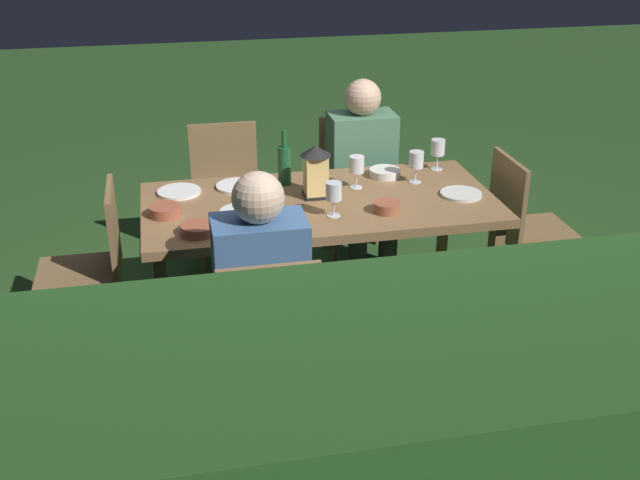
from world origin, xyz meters
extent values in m
plane|color=#26471E|center=(0.00, 0.00, 0.00)|extent=(16.00, 16.00, 0.00)
cube|color=olive|center=(0.00, 0.00, 0.70)|extent=(1.74, 0.85, 0.04)
cube|color=olive|center=(-0.80, -0.36, 0.34)|extent=(0.05, 0.05, 0.68)
cube|color=olive|center=(0.80, -0.36, 0.34)|extent=(0.05, 0.05, 0.68)
cube|color=olive|center=(-0.80, 0.36, 0.34)|extent=(0.05, 0.05, 0.68)
cube|color=olive|center=(0.80, 0.36, 0.34)|extent=(0.05, 0.05, 0.68)
cube|color=brown|center=(-1.19, 0.00, 0.43)|extent=(0.40, 0.42, 0.03)
cube|color=brown|center=(-1.00, 0.00, 0.66)|extent=(0.03, 0.40, 0.42)
cylinder|color=brown|center=(-1.36, -0.18, 0.21)|extent=(0.03, 0.03, 0.42)
cylinder|color=brown|center=(-1.36, 0.18, 0.21)|extent=(0.03, 0.03, 0.42)
cylinder|color=brown|center=(-1.02, -0.18, 0.21)|extent=(0.03, 0.03, 0.42)
cylinder|color=brown|center=(-1.02, 0.18, 0.21)|extent=(0.03, 0.03, 0.42)
cube|color=brown|center=(1.19, 0.00, 0.43)|extent=(0.40, 0.42, 0.03)
cube|color=brown|center=(1.00, 0.00, 0.66)|extent=(0.03, 0.40, 0.42)
cylinder|color=brown|center=(1.36, 0.18, 0.21)|extent=(0.03, 0.03, 0.42)
cylinder|color=brown|center=(1.36, -0.18, 0.21)|extent=(0.03, 0.03, 0.42)
cylinder|color=brown|center=(1.02, 0.18, 0.21)|extent=(0.03, 0.03, 0.42)
cylinder|color=brown|center=(1.02, -0.18, 0.21)|extent=(0.03, 0.03, 0.42)
cube|color=brown|center=(0.39, 0.75, 0.43)|extent=(0.42, 0.40, 0.03)
cube|color=brown|center=(0.39, 0.93, 0.66)|extent=(0.40, 0.03, 0.42)
cylinder|color=brown|center=(0.57, 0.58, 0.21)|extent=(0.03, 0.03, 0.42)
cylinder|color=brown|center=(0.21, 0.58, 0.21)|extent=(0.03, 0.03, 0.42)
cylinder|color=brown|center=(0.57, 0.92, 0.21)|extent=(0.03, 0.03, 0.42)
cylinder|color=brown|center=(0.21, 0.92, 0.21)|extent=(0.03, 0.03, 0.42)
cube|color=#426699|center=(0.39, 0.69, 0.70)|extent=(0.38, 0.24, 0.50)
sphere|color=beige|center=(0.39, 0.69, 1.04)|extent=(0.21, 0.21, 0.21)
cylinder|color=#426699|center=(0.48, 0.55, 0.46)|extent=(0.13, 0.36, 0.13)
cylinder|color=#426699|center=(0.30, 0.55, 0.46)|extent=(0.13, 0.36, 0.13)
cylinder|color=#333338|center=(0.48, 0.39, 0.23)|extent=(0.11, 0.11, 0.45)
cylinder|color=#333338|center=(0.30, 0.39, 0.23)|extent=(0.11, 0.11, 0.45)
cube|color=brown|center=(-0.39, -0.75, 0.43)|extent=(0.42, 0.40, 0.03)
cube|color=brown|center=(-0.39, -0.93, 0.66)|extent=(0.40, 0.02, 0.42)
cylinder|color=brown|center=(-0.57, -0.58, 0.21)|extent=(0.03, 0.03, 0.42)
cylinder|color=brown|center=(-0.21, -0.58, 0.21)|extent=(0.03, 0.03, 0.42)
cylinder|color=brown|center=(-0.57, -0.92, 0.21)|extent=(0.03, 0.03, 0.42)
cylinder|color=brown|center=(-0.21, -0.92, 0.21)|extent=(0.03, 0.03, 0.42)
cube|color=#4C7A5B|center=(-0.39, -0.69, 0.70)|extent=(0.38, 0.24, 0.50)
sphere|color=#D1A889|center=(-0.39, -0.69, 1.04)|extent=(0.21, 0.21, 0.21)
cylinder|color=#4C7A5B|center=(-0.48, -0.55, 0.46)|extent=(0.13, 0.36, 0.13)
cylinder|color=#4C7A5B|center=(-0.30, -0.55, 0.46)|extent=(0.13, 0.36, 0.13)
cylinder|color=#333338|center=(-0.48, -0.39, 0.23)|extent=(0.11, 0.11, 0.45)
cylinder|color=#333338|center=(-0.30, -0.39, 0.23)|extent=(0.11, 0.11, 0.45)
cube|color=brown|center=(0.39, -0.75, 0.43)|extent=(0.42, 0.40, 0.03)
cube|color=brown|center=(0.39, -0.93, 0.66)|extent=(0.40, 0.02, 0.42)
cylinder|color=brown|center=(0.21, -0.58, 0.21)|extent=(0.03, 0.03, 0.42)
cylinder|color=brown|center=(0.57, -0.58, 0.21)|extent=(0.03, 0.03, 0.42)
cylinder|color=brown|center=(0.21, -0.92, 0.21)|extent=(0.03, 0.03, 0.42)
cylinder|color=brown|center=(0.57, -0.92, 0.21)|extent=(0.03, 0.03, 0.42)
cube|color=black|center=(0.01, -0.06, 0.73)|extent=(0.12, 0.12, 0.01)
cube|color=#F9D17A|center=(0.01, -0.06, 0.84)|extent=(0.11, 0.11, 0.20)
cone|color=black|center=(0.01, -0.06, 0.97)|extent=(0.15, 0.15, 0.05)
cylinder|color=#195128|center=(0.13, -0.26, 0.83)|extent=(0.07, 0.07, 0.20)
cylinder|color=#195128|center=(0.13, -0.26, 0.97)|extent=(0.03, 0.03, 0.09)
cylinder|color=silver|center=(-0.54, -0.14, 0.73)|extent=(0.06, 0.06, 0.00)
cylinder|color=silver|center=(-0.54, -0.14, 0.77)|extent=(0.01, 0.01, 0.08)
cylinder|color=silver|center=(-0.54, -0.14, 0.85)|extent=(0.08, 0.08, 0.08)
cylinder|color=maroon|center=(-0.54, -0.14, 0.83)|extent=(0.07, 0.07, 0.03)
cylinder|color=silver|center=(-0.02, 0.20, 0.73)|extent=(0.06, 0.06, 0.00)
cylinder|color=silver|center=(-0.02, 0.20, 0.77)|extent=(0.01, 0.01, 0.08)
cylinder|color=silver|center=(-0.02, 0.20, 0.85)|extent=(0.08, 0.08, 0.08)
cylinder|color=maroon|center=(-0.02, 0.20, 0.83)|extent=(0.07, 0.07, 0.03)
cylinder|color=silver|center=(-0.22, -0.13, 0.73)|extent=(0.06, 0.06, 0.00)
cylinder|color=silver|center=(-0.22, -0.13, 0.77)|extent=(0.01, 0.01, 0.08)
cylinder|color=silver|center=(-0.22, -0.13, 0.85)|extent=(0.08, 0.08, 0.08)
cylinder|color=maroon|center=(-0.22, -0.13, 0.83)|extent=(0.07, 0.07, 0.03)
cylinder|color=silver|center=(0.31, 0.35, 0.73)|extent=(0.06, 0.06, 0.00)
cylinder|color=silver|center=(0.31, 0.35, 0.77)|extent=(0.01, 0.01, 0.08)
cylinder|color=silver|center=(0.31, 0.35, 0.85)|extent=(0.08, 0.08, 0.08)
cylinder|color=maroon|center=(0.31, 0.35, 0.83)|extent=(0.07, 0.07, 0.03)
cylinder|color=silver|center=(-0.72, -0.30, 0.73)|extent=(0.06, 0.06, 0.00)
cylinder|color=silver|center=(-0.72, -0.30, 0.77)|extent=(0.01, 0.01, 0.08)
cylinder|color=silver|center=(-0.72, -0.30, 0.85)|extent=(0.08, 0.08, 0.08)
cylinder|color=maroon|center=(-0.72, -0.30, 0.83)|extent=(0.07, 0.07, 0.03)
cylinder|color=white|center=(0.68, -0.24, 0.73)|extent=(0.22, 0.22, 0.01)
cylinder|color=white|center=(0.40, 0.09, 0.73)|extent=(0.21, 0.21, 0.01)
cylinder|color=silver|center=(-0.71, 0.08, 0.73)|extent=(0.21, 0.21, 0.01)
cylinder|color=white|center=(0.38, -0.26, 0.73)|extent=(0.22, 0.22, 0.01)
cylinder|color=#9E5138|center=(-0.28, 0.21, 0.75)|extent=(0.13, 0.13, 0.05)
cylinder|color=#424C1E|center=(-0.28, 0.21, 0.76)|extent=(0.11, 0.11, 0.01)
cylinder|color=#9E5138|center=(0.61, 0.27, 0.75)|extent=(0.16, 0.16, 0.04)
cylinder|color=tan|center=(0.61, 0.27, 0.76)|extent=(0.14, 0.14, 0.01)
cylinder|color=silver|center=(-0.41, -0.26, 0.75)|extent=(0.17, 0.17, 0.04)
cylinder|color=#477533|center=(-0.41, -0.26, 0.75)|extent=(0.14, 0.14, 0.01)
cylinder|color=#9E5138|center=(0.75, 0.04, 0.75)|extent=(0.15, 0.15, 0.05)
cylinder|color=beige|center=(0.75, 0.04, 0.76)|extent=(0.13, 0.13, 0.01)
camera|label=1|loc=(0.73, 3.48, 2.18)|focal=43.58mm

